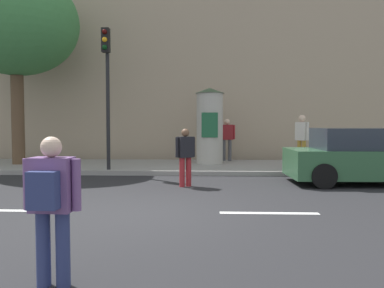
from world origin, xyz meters
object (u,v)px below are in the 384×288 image
Objects in this scene: pedestrian_near_pole at (185,153)px; pedestrian_tallest at (227,136)px; street_tree at (16,23)px; pedestrian_in_light_jacket at (51,199)px; pedestrian_in_red_top at (302,136)px; parked_car_dark at (369,157)px; traffic_light at (107,76)px; poster_column at (210,125)px.

pedestrian_near_pole is 0.89× the size of pedestrian_tallest.
street_tree reaches higher than pedestrian_in_light_jacket.
pedestrian_in_red_top is at bearing -1.34° from street_tree.
pedestrian_in_light_jacket is at bearing -98.34° from pedestrian_near_pole.
pedestrian_tallest is at bearing 126.62° from parked_car_dark.
street_tree is at bearing 118.12° from pedestrian_in_light_jacket.
parked_car_dark is at bearing -15.93° from street_tree.
street_tree is 4.70× the size of pedestrian_near_pole.
traffic_light reaches higher than pedestrian_in_red_top.
traffic_light is at bearing -146.21° from poster_column.
street_tree reaches higher than pedestrian_tallest.
traffic_light is at bearing 168.36° from parked_car_dark.
pedestrian_in_light_jacket is 0.84× the size of pedestrian_in_red_top.
pedestrian_near_pole is at bearing -98.28° from poster_column.
pedestrian_in_red_top reaches higher than pedestrian_tallest.
pedestrian_near_pole is at bearing -40.73° from traffic_light.
pedestrian_near_pole is at bearing -103.53° from pedestrian_tallest.
traffic_light is at bearing -140.14° from pedestrian_tallest.
pedestrian_in_light_jacket is 12.10m from pedestrian_tallest.
pedestrian_in_red_top is at bearing 110.09° from parked_car_dark.
poster_column is at bearing 81.72° from pedestrian_near_pole.
poster_column is 0.63× the size of parked_car_dark.
street_tree is at bearing 148.34° from pedestrian_near_pole.
parked_car_dark reaches higher than pedestrian_in_light_jacket.
pedestrian_in_light_jacket is at bearing -61.88° from street_tree.
pedestrian_in_red_top is (4.80, 10.01, 0.32)m from pedestrian_in_light_jacket.
street_tree is at bearing 155.96° from traffic_light.
poster_column is at bearing -121.70° from pedestrian_tallest.
pedestrian_in_red_top is (3.23, -0.75, -0.38)m from poster_column.
pedestrian_tallest is at bearing 58.30° from poster_column.
pedestrian_tallest is 0.38× the size of parked_car_dark.
street_tree is (-7.05, -0.51, 3.70)m from poster_column.
street_tree is at bearing -168.05° from pedestrian_tallest.
pedestrian_in_light_jacket is (5.48, -10.25, -4.40)m from street_tree.
pedestrian_in_red_top is 0.40× the size of parked_car_dark.
street_tree reaches higher than pedestrian_near_pole.
pedestrian_tallest is (-2.53, 1.88, -0.04)m from pedestrian_in_red_top.
traffic_light is 1.01× the size of parked_car_dark.
parked_car_dark is at bearing 8.00° from pedestrian_near_pole.
pedestrian_near_pole is 5.37m from pedestrian_in_red_top.
poster_column is 1.87× the size of pedestrian_near_pole.
traffic_light is 0.63× the size of street_tree.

